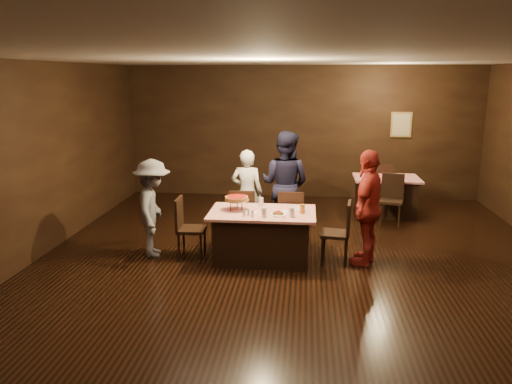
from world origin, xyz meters
The scene contains 23 objects.
room centered at (0.00, 0.01, 2.14)m, with size 10.00×10.04×3.02m.
main_table centered at (-0.54, 0.78, 0.39)m, with size 1.60×1.00×0.77m, color #BA170C.
back_table centered at (1.73, 3.60, 0.39)m, with size 1.30×0.90×0.77m, color #AB0B1B.
chair_far_left centered at (-0.94, 1.53, 0.47)m, with size 0.42×0.42×0.95m, color black.
chair_far_right centered at (-0.14, 1.53, 0.47)m, with size 0.42×0.42×0.95m, color black.
chair_end_left centered at (-1.64, 0.78, 0.47)m, with size 0.42×0.42×0.95m, color black.
chair_end_right centered at (0.56, 0.78, 0.47)m, with size 0.42×0.42×0.95m, color black.
chair_back_near centered at (1.73, 2.90, 0.47)m, with size 0.42×0.42×0.95m, color black.
chair_back_far centered at (1.73, 4.20, 0.47)m, with size 0.42×0.42×0.95m, color black.
diner_white_jacket centered at (-0.92, 1.99, 0.77)m, with size 0.56×0.37×1.53m, color silver.
diner_navy_hoodie centered at (-0.26, 2.05, 0.93)m, with size 0.90×0.70×1.85m, color black.
diner_grey_knit centered at (-2.25, 0.80, 0.77)m, with size 0.99×0.57×1.53m, color slate.
diner_red_shirt centered at (1.03, 0.80, 0.87)m, with size 1.02×0.42×1.74m, color #AC2B21.
pizza_stand centered at (-0.94, 0.83, 0.95)m, with size 0.38×0.38×0.22m.
plate_with_slice centered at (-0.29, 0.60, 0.80)m, with size 0.25×0.25×0.06m.
plate_empty centered at (0.01, 0.93, 0.78)m, with size 0.25×0.25×0.01m, color white.
glass_front_left centered at (-0.49, 0.48, 0.84)m, with size 0.08×0.08×0.14m, color silver.
glass_front_right centered at (-0.09, 0.53, 0.84)m, with size 0.08×0.08×0.14m, color silver.
glass_amber centered at (0.06, 0.73, 0.84)m, with size 0.08×0.08×0.14m, color #BF7F26.
glass_back centered at (-0.59, 1.08, 0.84)m, with size 0.08×0.08×0.14m, color silver.
condiments centered at (-0.72, 0.49, 0.82)m, with size 0.17×0.10×0.09m.
napkin_center centered at (-0.24, 0.78, 0.77)m, with size 0.16×0.16×0.01m, color white.
napkin_left centered at (-0.69, 0.73, 0.77)m, with size 0.16×0.16×0.01m, color white.
Camera 1 is at (0.10, -6.46, 2.79)m, focal length 35.00 mm.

